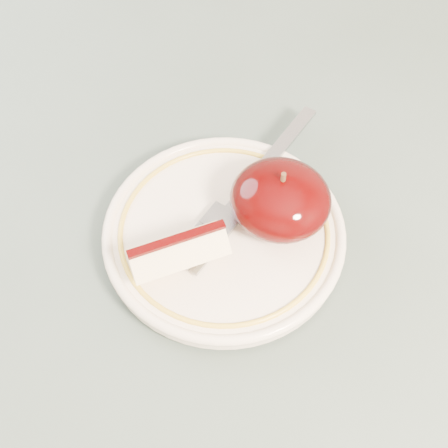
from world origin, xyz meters
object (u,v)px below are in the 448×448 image
(apple_half, at_px, (280,199))
(fork, at_px, (248,187))
(table, at_px, (147,323))
(plate, at_px, (224,233))

(apple_half, relative_size, fork, 0.41)
(table, bearing_deg, fork, 57.17)
(apple_half, height_order, fork, apple_half)
(table, xyz_separation_m, fork, (0.06, 0.10, 0.11))
(fork, bearing_deg, plate, -172.22)
(table, distance_m, plate, 0.13)
(table, relative_size, fork, 4.52)
(apple_half, bearing_deg, table, -139.99)
(plate, height_order, fork, fork)
(table, distance_m, apple_half, 0.18)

